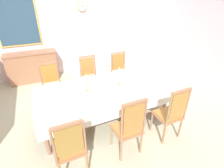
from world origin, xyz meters
name	(u,v)px	position (x,y,z in m)	size (l,w,h in m)	color
ground	(104,118)	(0.00, 0.00, -0.02)	(6.73, 5.72, 0.04)	#BBBC9E
back_wall	(68,19)	(0.00, 2.90, 1.73)	(6.73, 0.08, 3.47)	silver
dining_table	(104,91)	(0.00, -0.02, 0.69)	(2.63, 1.18, 0.76)	#9A6A56
tablecloth	(104,91)	(0.00, -0.02, 0.68)	(2.65, 1.20, 0.34)	white
chair_south_a	(70,147)	(-0.92, -1.01, 0.55)	(0.44, 0.42, 1.07)	#A06D52
chair_north_a	(52,85)	(-0.92, 0.98, 0.54)	(0.44, 0.42, 1.05)	#9C6E52
chair_south_b	(129,127)	(0.02, -1.01, 0.57)	(0.44, 0.42, 1.12)	#977756
chair_north_b	(90,77)	(0.02, 0.98, 0.55)	(0.44, 0.42, 1.08)	#9F6E57
chair_south_c	(171,113)	(0.88, -1.01, 0.56)	(0.44, 0.42, 1.09)	#9A6B55
chair_north_c	(120,72)	(0.88, 0.98, 0.55)	(0.44, 0.42, 1.06)	#A97657
soup_tureen	(106,83)	(0.06, -0.02, 0.86)	(0.25, 0.25, 0.21)	white
candlestick_west	(87,85)	(-0.34, -0.02, 0.91)	(0.07, 0.07, 0.35)	gold
candlestick_east	(119,78)	(0.34, -0.02, 0.92)	(0.07, 0.07, 0.37)	gold
bowl_near_left	(84,79)	(-0.26, 0.47, 0.79)	(0.20, 0.20, 0.04)	white
bowl_near_right	(141,91)	(0.59, -0.45, 0.78)	(0.17, 0.17, 0.04)	white
bowl_far_left	(104,100)	(-0.17, -0.44, 0.78)	(0.16, 0.16, 0.03)	white
bowl_far_right	(86,105)	(-0.50, -0.48, 0.78)	(0.16, 0.16, 0.03)	white
spoon_primary	(78,80)	(-0.39, 0.50, 0.77)	(0.04, 0.18, 0.01)	gold
spoon_secondary	(145,90)	(0.70, -0.43, 0.77)	(0.04, 0.18, 0.01)	gold
sideboard	(33,67)	(-1.29, 2.59, 0.45)	(1.44, 0.48, 0.90)	#A06D4E
mounted_clock	(82,6)	(0.46, 2.83, 2.08)	(0.29, 0.06, 0.29)	#D1B251
framed_painting	(17,22)	(-1.43, 2.84, 1.72)	(1.12, 0.05, 1.32)	#D1B251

